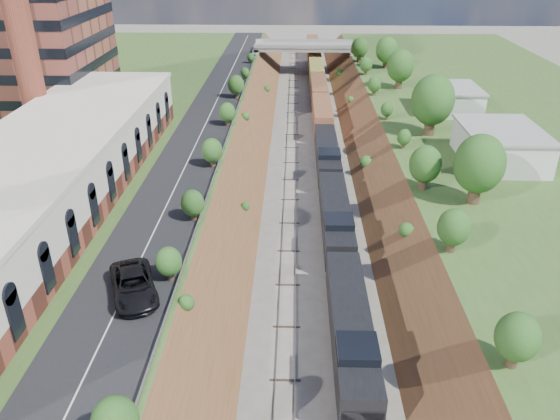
{
  "coord_description": "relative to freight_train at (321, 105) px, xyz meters",
  "views": [
    {
      "loc": [
        -2.11,
        -12.8,
        30.67
      ],
      "look_at": [
        -3.47,
        35.69,
        6.0
      ],
      "focal_mm": 35.0,
      "sensor_mm": 36.0,
      "label": 1
    }
  ],
  "objects": [
    {
      "name": "embankment_right",
      "position": [
        8.4,
        -25.08,
        -2.59
      ],
      "size": [
        10.0,
        180.0,
        10.0
      ],
      "primitive_type": "cube",
      "rotation": [
        0.0,
        0.79,
        0.0
      ],
      "color": "brown",
      "rests_on": "ground"
    },
    {
      "name": "freight_train",
      "position": [
        0.0,
        0.0,
        0.0
      ],
      "size": [
        3.05,
        139.13,
        4.56
      ],
      "color": "black",
      "rests_on": "ground"
    },
    {
      "name": "commercial_building",
      "position": [
        -30.6,
        -47.08,
        5.91
      ],
      "size": [
        14.3,
        62.3,
        7.0
      ],
      "color": "brown",
      "rests_on": "platform_left"
    },
    {
      "name": "embankment_left",
      "position": [
        -13.6,
        -25.08,
        -2.59
      ],
      "size": [
        10.0,
        180.0,
        10.0
      ],
      "primitive_type": "cube",
      "rotation": [
        0.0,
        0.79,
        0.0
      ],
      "color": "brown",
      "rests_on": "ground"
    },
    {
      "name": "rail_left_track",
      "position": [
        -5.2,
        -25.08,
        -2.5
      ],
      "size": [
        1.58,
        180.0,
        0.18
      ],
      "primitive_type": "cube",
      "color": "gray",
      "rests_on": "ground"
    },
    {
      "name": "tree_right_large",
      "position": [
        14.4,
        -45.08,
        6.79
      ],
      "size": [
        5.25,
        5.25,
        7.61
      ],
      "color": "#473323",
      "rests_on": "platform_right"
    },
    {
      "name": "overpass",
      "position": [
        -2.6,
        36.92,
        2.32
      ],
      "size": [
        24.5,
        8.3,
        7.4
      ],
      "color": "gray",
      "rests_on": "ground"
    },
    {
      "name": "white_building_far",
      "position": [
        20.4,
        -11.08,
        4.21
      ],
      "size": [
        8.0,
        10.0,
        3.6
      ],
      "primitive_type": "cube",
      "color": "silver",
      "rests_on": "platform_right"
    },
    {
      "name": "platform_right",
      "position": [
        30.4,
        -25.08,
        -0.09
      ],
      "size": [
        44.0,
        180.0,
        5.0
      ],
      "primitive_type": "cube",
      "color": "#385422",
      "rests_on": "ground"
    },
    {
      "name": "tree_left_crest",
      "position": [
        -14.4,
        -65.08,
        4.44
      ],
      "size": [
        2.45,
        2.45,
        3.55
      ],
      "color": "#473323",
      "rests_on": "platform_left"
    },
    {
      "name": "rail_right_track",
      "position": [
        0.0,
        -25.08,
        -2.5
      ],
      "size": [
        1.58,
        180.0,
        0.18
      ],
      "primitive_type": "cube",
      "color": "gray",
      "rests_on": "ground"
    },
    {
      "name": "platform_left",
      "position": [
        -35.6,
        -25.08,
        -0.09
      ],
      "size": [
        44.0,
        180.0,
        5.0
      ],
      "primitive_type": "cube",
      "color": "#385422",
      "rests_on": "ground"
    },
    {
      "name": "guardrail",
      "position": [
        -14.0,
        -25.28,
        2.95
      ],
      "size": [
        0.1,
        171.0,
        0.7
      ],
      "color": "#99999E",
      "rests_on": "platform_left"
    },
    {
      "name": "suv",
      "position": [
        -17.19,
        -62.81,
        3.48
      ],
      "size": [
        5.6,
        7.71,
        1.95
      ],
      "primitive_type": "imported",
      "rotation": [
        0.0,
        0.0,
        0.38
      ],
      "color": "black",
      "rests_on": "road"
    },
    {
      "name": "white_building_near",
      "position": [
        20.9,
        -33.08,
        4.41
      ],
      "size": [
        9.0,
        12.0,
        4.0
      ],
      "primitive_type": "cube",
      "color": "silver",
      "rests_on": "platform_right"
    },
    {
      "name": "road",
      "position": [
        -18.1,
        -25.08,
        2.46
      ],
      "size": [
        8.0,
        180.0,
        0.1
      ],
      "primitive_type": "cube",
      "color": "black",
      "rests_on": "platform_left"
    }
  ]
}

